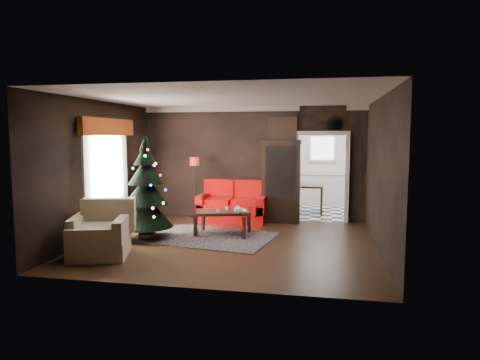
% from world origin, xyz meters
% --- Properties ---
extents(floor, '(5.50, 5.50, 0.00)m').
position_xyz_m(floor, '(0.00, 0.00, 0.00)').
color(floor, black).
rests_on(floor, ground).
extents(ceiling, '(5.50, 5.50, 0.00)m').
position_xyz_m(ceiling, '(0.00, 0.00, 2.80)').
color(ceiling, white).
rests_on(ceiling, ground).
extents(wall_back, '(5.50, 0.00, 5.50)m').
position_xyz_m(wall_back, '(0.00, 2.50, 1.40)').
color(wall_back, black).
rests_on(wall_back, ground).
extents(wall_front, '(5.50, 0.00, 5.50)m').
position_xyz_m(wall_front, '(0.00, -2.50, 1.40)').
color(wall_front, black).
rests_on(wall_front, ground).
extents(wall_left, '(0.00, 5.50, 5.50)m').
position_xyz_m(wall_left, '(-2.75, 0.00, 1.40)').
color(wall_left, black).
rests_on(wall_left, ground).
extents(wall_right, '(0.00, 5.50, 5.50)m').
position_xyz_m(wall_right, '(2.75, 0.00, 1.40)').
color(wall_right, black).
rests_on(wall_right, ground).
extents(doorway, '(1.10, 0.10, 2.10)m').
position_xyz_m(doorway, '(1.70, 2.50, 1.05)').
color(doorway, silver).
rests_on(doorway, ground).
extents(left_window, '(0.05, 1.60, 1.40)m').
position_xyz_m(left_window, '(-2.71, 0.20, 1.45)').
color(left_window, white).
rests_on(left_window, wall_left).
extents(valance, '(0.12, 2.10, 0.35)m').
position_xyz_m(valance, '(-2.63, 0.20, 2.27)').
color(valance, '#933913').
rests_on(valance, wall_left).
extents(kitchen_floor, '(3.00, 3.00, 0.00)m').
position_xyz_m(kitchen_floor, '(1.70, 4.00, 0.00)').
color(kitchen_floor, white).
rests_on(kitchen_floor, ground).
extents(kitchen_window, '(0.70, 0.06, 0.70)m').
position_xyz_m(kitchen_window, '(1.70, 5.45, 1.70)').
color(kitchen_window, white).
rests_on(kitchen_window, ground).
extents(rug, '(2.78, 2.22, 0.01)m').
position_xyz_m(rug, '(-0.52, 0.39, 0.01)').
color(rug, '#4C303D').
rests_on(rug, ground).
extents(loveseat, '(1.70, 0.90, 1.00)m').
position_xyz_m(loveseat, '(-0.40, 2.05, 0.50)').
color(loveseat, maroon).
rests_on(loveseat, ground).
extents(curio_cabinet, '(0.90, 0.45, 1.90)m').
position_xyz_m(curio_cabinet, '(0.75, 2.27, 0.95)').
color(curio_cabinet, black).
rests_on(curio_cabinet, ground).
extents(floor_lamp, '(0.27, 0.27, 1.47)m').
position_xyz_m(floor_lamp, '(-1.34, 2.00, 0.83)').
color(floor_lamp, black).
rests_on(floor_lamp, ground).
extents(christmas_tree, '(1.35, 1.35, 2.04)m').
position_xyz_m(christmas_tree, '(-1.76, 0.03, 1.05)').
color(christmas_tree, '#0E370F').
rests_on(christmas_tree, ground).
extents(armchair, '(1.23, 1.23, 1.01)m').
position_xyz_m(armchair, '(-2.05, -1.32, 0.46)').
color(armchair, '#D4BD7C').
rests_on(armchair, ground).
extents(coffee_table, '(1.26, 0.96, 0.50)m').
position_xyz_m(coffee_table, '(-0.33, 0.68, 0.26)').
color(coffee_table, black).
rests_on(coffee_table, rug).
extents(teapot, '(0.21, 0.21, 0.16)m').
position_xyz_m(teapot, '(0.05, 0.41, 0.60)').
color(teapot, beige).
rests_on(teapot, coffee_table).
extents(cup_a, '(0.08, 0.08, 0.06)m').
position_xyz_m(cup_a, '(-0.29, 0.86, 0.54)').
color(cup_a, white).
rests_on(cup_a, coffee_table).
extents(cup_b, '(0.08, 0.08, 0.05)m').
position_xyz_m(cup_b, '(-0.39, 0.50, 0.54)').
color(cup_b, white).
rests_on(cup_b, coffee_table).
extents(book, '(0.17, 0.07, 0.24)m').
position_xyz_m(book, '(-0.00, 0.71, 0.63)').
color(book, '#7C6A53').
rests_on(book, coffee_table).
extents(wall_clock, '(0.32, 0.32, 0.06)m').
position_xyz_m(wall_clock, '(1.95, 2.45, 2.38)').
color(wall_clock, white).
rests_on(wall_clock, wall_back).
extents(painting, '(0.62, 0.05, 0.52)m').
position_xyz_m(painting, '(0.75, 2.46, 2.25)').
color(painting, '#A67943').
rests_on(painting, wall_back).
extents(kitchen_counter, '(1.80, 0.60, 0.90)m').
position_xyz_m(kitchen_counter, '(1.70, 5.20, 0.45)').
color(kitchen_counter, white).
rests_on(kitchen_counter, ground).
extents(kitchen_table, '(0.70, 0.70, 0.75)m').
position_xyz_m(kitchen_table, '(1.40, 3.70, 0.38)').
color(kitchen_table, brown).
rests_on(kitchen_table, ground).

